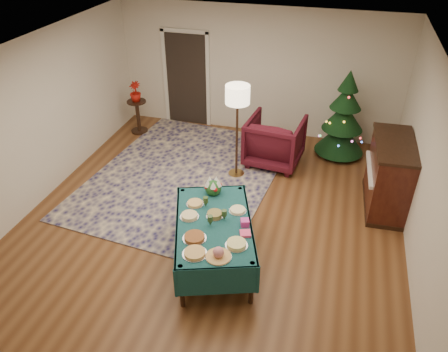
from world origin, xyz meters
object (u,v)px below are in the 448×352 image
(gift_box, at_px, (245,223))
(armchair, at_px, (275,139))
(potted_plant, at_px, (136,96))
(buffet_table, at_px, (214,230))
(piano, at_px, (389,176))
(side_table, at_px, (138,117))
(floor_lamp, at_px, (237,100))
(christmas_tree, at_px, (343,119))

(gift_box, distance_m, armchair, 2.94)
(gift_box, relative_size, potted_plant, 0.26)
(buffet_table, bearing_deg, piano, 41.11)
(side_table, xyz_separation_m, potted_plant, (0.00, 0.00, 0.50))
(floor_lamp, xyz_separation_m, christmas_tree, (1.82, 1.31, -0.70))
(armchair, xyz_separation_m, christmas_tree, (1.22, 0.68, 0.28))
(buffet_table, distance_m, gift_box, 0.47)
(floor_lamp, relative_size, side_table, 2.40)
(gift_box, height_order, armchair, armchair)
(side_table, xyz_separation_m, christmas_tree, (4.36, 0.15, 0.44))
(christmas_tree, bearing_deg, floor_lamp, -144.26)
(floor_lamp, xyz_separation_m, side_table, (-2.54, 1.16, -1.14))
(potted_plant, relative_size, piano, 0.30)
(christmas_tree, xyz_separation_m, piano, (0.83, -1.60, -0.21))
(potted_plant, xyz_separation_m, piano, (5.18, -1.44, -0.27))
(buffet_table, distance_m, floor_lamp, 2.56)
(armchair, height_order, piano, piano)
(side_table, distance_m, piano, 5.39)
(gift_box, bearing_deg, side_table, 133.00)
(floor_lamp, bearing_deg, potted_plant, 155.45)
(armchair, height_order, potted_plant, armchair)
(side_table, height_order, piano, piano)
(buffet_table, relative_size, floor_lamp, 1.15)
(buffet_table, height_order, piano, piano)
(side_table, distance_m, potted_plant, 0.50)
(armchair, bearing_deg, side_table, -3.25)
(floor_lamp, bearing_deg, piano, -6.16)
(buffet_table, relative_size, potted_plant, 4.76)
(armchair, distance_m, christmas_tree, 1.42)
(gift_box, height_order, potted_plant, potted_plant)
(buffet_table, height_order, armchair, armchair)
(piano, bearing_deg, side_table, 164.43)
(side_table, xyz_separation_m, piano, (5.18, -1.44, 0.23))
(christmas_tree, bearing_deg, potted_plant, -177.98)
(buffet_table, bearing_deg, gift_box, 7.57)
(armchair, distance_m, piano, 2.24)
(gift_box, height_order, piano, piano)
(armchair, bearing_deg, christmas_tree, -144.46)
(buffet_table, distance_m, armchair, 3.01)
(armchair, relative_size, side_table, 1.42)
(armchair, relative_size, floor_lamp, 0.59)
(side_table, relative_size, christmas_tree, 0.41)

